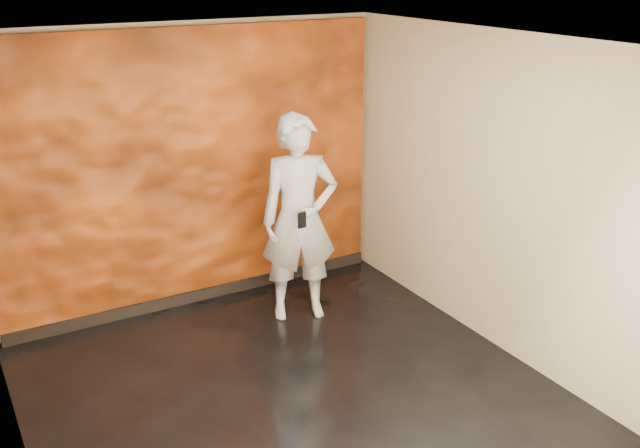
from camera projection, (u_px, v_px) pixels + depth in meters
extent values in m
cube|color=black|center=(288.00, 391.00, 5.86)|extent=(4.00, 4.00, 0.01)
cube|color=tan|center=(192.00, 168.00, 6.99)|extent=(4.00, 0.02, 2.80)
cube|color=tan|center=(460.00, 352.00, 3.75)|extent=(4.00, 0.02, 2.80)
cube|color=tan|center=(0.00, 290.00, 4.44)|extent=(0.02, 4.00, 2.80)
cube|color=tan|center=(486.00, 191.00, 6.30)|extent=(0.02, 4.00, 2.80)
cube|color=white|center=(282.00, 42.00, 4.87)|extent=(4.00, 4.00, 0.01)
cube|color=orange|center=(194.00, 171.00, 6.97)|extent=(3.90, 0.06, 2.75)
cube|color=black|center=(203.00, 294.00, 7.40)|extent=(3.90, 0.04, 0.12)
imported|color=#9CA0A9|center=(299.00, 219.00, 6.78)|extent=(0.85, 0.69, 2.02)
cube|color=black|center=(302.00, 220.00, 6.46)|extent=(0.08, 0.02, 0.15)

